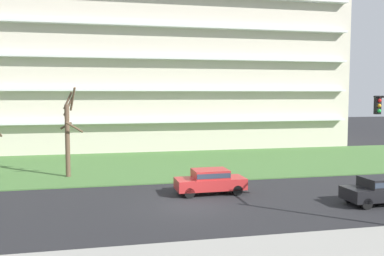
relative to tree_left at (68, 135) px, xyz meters
The scene contains 6 objects.
ground 12.75m from the tree_left, 52.96° to the right, with size 160.00×160.00×0.00m, color #232326.
grass_lawn_strip 9.10m from the tree_left, 29.26° to the left, with size 80.00×16.00×0.08m, color #477238.
apartment_building 20.08m from the tree_left, 66.85° to the left, with size 47.64×11.37×20.21m.
tree_left is the anchor object (origin of this frame).
sedan_red_near_left 11.98m from the tree_left, 38.72° to the right, with size 4.44×1.89×1.57m.
sedan_black_center_left 21.80m from the tree_left, 33.13° to the right, with size 4.45×1.92×1.57m.
Camera 1 is at (-4.95, -22.92, 6.35)m, focal length 39.34 mm.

